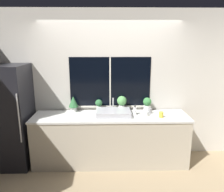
{
  "coord_description": "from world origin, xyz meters",
  "views": [
    {
      "loc": [
        -0.05,
        -3.28,
        2.13
      ],
      "look_at": [
        0.03,
        0.31,
        1.24
      ],
      "focal_mm": 35.0,
      "sensor_mm": 36.0,
      "label": 1
    }
  ],
  "objects_px": {
    "refrigerator": "(8,116)",
    "sink": "(113,113)",
    "mug_grey": "(150,111)",
    "potted_plant_center_right": "(122,102)",
    "mug_yellow": "(161,115)",
    "potted_plant_center_left": "(99,105)",
    "soap_bottle": "(135,111)",
    "potted_plant_far_left": "(73,103)",
    "mug_white": "(146,114)",
    "potted_plant_far_right": "(147,104)"
  },
  "relations": [
    {
      "from": "potted_plant_far_left",
      "to": "mug_yellow",
      "type": "distance_m",
      "value": 1.57
    },
    {
      "from": "potted_plant_far_left",
      "to": "potted_plant_center_right",
      "type": "relative_size",
      "value": 0.99
    },
    {
      "from": "potted_plant_center_right",
      "to": "soap_bottle",
      "type": "height_order",
      "value": "potted_plant_center_right"
    },
    {
      "from": "potted_plant_center_right",
      "to": "mug_yellow",
      "type": "relative_size",
      "value": 2.91
    },
    {
      "from": "mug_yellow",
      "to": "potted_plant_far_right",
      "type": "bearing_deg",
      "value": 116.53
    },
    {
      "from": "refrigerator",
      "to": "potted_plant_center_right",
      "type": "relative_size",
      "value": 6.17
    },
    {
      "from": "refrigerator",
      "to": "mug_grey",
      "type": "height_order",
      "value": "refrigerator"
    },
    {
      "from": "potted_plant_far_left",
      "to": "potted_plant_center_left",
      "type": "distance_m",
      "value": 0.46
    },
    {
      "from": "mug_grey",
      "to": "potted_plant_far_right",
      "type": "bearing_deg",
      "value": 99.75
    },
    {
      "from": "sink",
      "to": "potted_plant_far_right",
      "type": "xyz_separation_m",
      "value": [
        0.62,
        0.22,
        0.09
      ]
    },
    {
      "from": "soap_bottle",
      "to": "potted_plant_far_right",
      "type": "bearing_deg",
      "value": 39.01
    },
    {
      "from": "sink",
      "to": "potted_plant_center_left",
      "type": "height_order",
      "value": "sink"
    },
    {
      "from": "potted_plant_far_right",
      "to": "mug_white",
      "type": "bearing_deg",
      "value": -103.03
    },
    {
      "from": "mug_yellow",
      "to": "soap_bottle",
      "type": "bearing_deg",
      "value": 160.22
    },
    {
      "from": "potted_plant_center_left",
      "to": "mug_white",
      "type": "height_order",
      "value": "potted_plant_center_left"
    },
    {
      "from": "mug_white",
      "to": "sink",
      "type": "bearing_deg",
      "value": 173.96
    },
    {
      "from": "potted_plant_center_left",
      "to": "mug_grey",
      "type": "xyz_separation_m",
      "value": [
        0.91,
        -0.14,
        -0.08
      ]
    },
    {
      "from": "soap_bottle",
      "to": "mug_white",
      "type": "xyz_separation_m",
      "value": [
        0.18,
        -0.08,
        -0.03
      ]
    },
    {
      "from": "potted_plant_far_right",
      "to": "soap_bottle",
      "type": "relative_size",
      "value": 1.49
    },
    {
      "from": "refrigerator",
      "to": "mug_grey",
      "type": "relative_size",
      "value": 18.69
    },
    {
      "from": "potted_plant_center_left",
      "to": "mug_yellow",
      "type": "xyz_separation_m",
      "value": [
        1.06,
        -0.35,
        -0.08
      ]
    },
    {
      "from": "soap_bottle",
      "to": "potted_plant_center_left",
      "type": "bearing_deg",
      "value": 162.47
    },
    {
      "from": "potted_plant_center_right",
      "to": "mug_white",
      "type": "xyz_separation_m",
      "value": [
        0.4,
        -0.28,
        -0.13
      ]
    },
    {
      "from": "soap_bottle",
      "to": "refrigerator",
      "type": "bearing_deg",
      "value": -178.97
    },
    {
      "from": "potted_plant_center_right",
      "to": "mug_white",
      "type": "relative_size",
      "value": 3.49
    },
    {
      "from": "potted_plant_far_left",
      "to": "soap_bottle",
      "type": "relative_size",
      "value": 1.66
    },
    {
      "from": "refrigerator",
      "to": "mug_grey",
      "type": "bearing_deg",
      "value": 2.37
    },
    {
      "from": "mug_white",
      "to": "soap_bottle",
      "type": "bearing_deg",
      "value": 157.3
    },
    {
      "from": "potted_plant_far_left",
      "to": "potted_plant_center_left",
      "type": "bearing_deg",
      "value": 0.0
    },
    {
      "from": "mug_grey",
      "to": "potted_plant_center_right",
      "type": "bearing_deg",
      "value": 164.21
    },
    {
      "from": "sink",
      "to": "mug_white",
      "type": "height_order",
      "value": "sink"
    },
    {
      "from": "potted_plant_far_left",
      "to": "potted_plant_far_right",
      "type": "xyz_separation_m",
      "value": [
        1.35,
        0.0,
        -0.03
      ]
    },
    {
      "from": "potted_plant_far_left",
      "to": "mug_white",
      "type": "xyz_separation_m",
      "value": [
        1.28,
        -0.28,
        -0.13
      ]
    },
    {
      "from": "refrigerator",
      "to": "potted_plant_center_left",
      "type": "relative_size",
      "value": 7.83
    },
    {
      "from": "potted_plant_far_left",
      "to": "potted_plant_center_left",
      "type": "height_order",
      "value": "potted_plant_far_left"
    },
    {
      "from": "mug_grey",
      "to": "mug_yellow",
      "type": "bearing_deg",
      "value": -54.64
    },
    {
      "from": "sink",
      "to": "soap_bottle",
      "type": "bearing_deg",
      "value": 2.71
    },
    {
      "from": "sink",
      "to": "potted_plant_far_left",
      "type": "height_order",
      "value": "potted_plant_far_left"
    },
    {
      "from": "potted_plant_far_left",
      "to": "potted_plant_center_right",
      "type": "xyz_separation_m",
      "value": [
        0.88,
        0.0,
        0.01
      ]
    },
    {
      "from": "sink",
      "to": "mug_grey",
      "type": "bearing_deg",
      "value": 7.08
    },
    {
      "from": "potted_plant_center_right",
      "to": "potted_plant_far_right",
      "type": "distance_m",
      "value": 0.47
    },
    {
      "from": "potted_plant_center_left",
      "to": "mug_yellow",
      "type": "bearing_deg",
      "value": -18.44
    },
    {
      "from": "potted_plant_far_right",
      "to": "mug_yellow",
      "type": "height_order",
      "value": "potted_plant_far_right"
    },
    {
      "from": "potted_plant_center_right",
      "to": "potted_plant_far_right",
      "type": "bearing_deg",
      "value": 0.0
    },
    {
      "from": "mug_grey",
      "to": "mug_white",
      "type": "relative_size",
      "value": 1.15
    },
    {
      "from": "potted_plant_center_left",
      "to": "refrigerator",
      "type": "bearing_deg",
      "value": -171.18
    },
    {
      "from": "sink",
      "to": "potted_plant_far_left",
      "type": "relative_size",
      "value": 2.06
    },
    {
      "from": "sink",
      "to": "mug_grey",
      "type": "relative_size",
      "value": 6.19
    },
    {
      "from": "refrigerator",
      "to": "sink",
      "type": "distance_m",
      "value": 1.82
    },
    {
      "from": "potted_plant_center_right",
      "to": "sink",
      "type": "bearing_deg",
      "value": -125.8
    }
  ]
}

